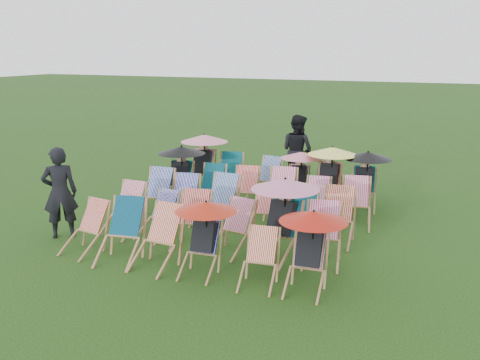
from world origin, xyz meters
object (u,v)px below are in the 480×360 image
at_px(deckchair_0, 84,228).
at_px(person_rear, 297,151).
at_px(deckchair_29, 365,179).
at_px(person_left, 60,193).
at_px(deckchair_5, 309,250).

xyz_separation_m(deckchair_0, person_rear, (2.05, 5.93, 0.49)).
bearing_deg(person_rear, deckchair_0, 94.78).
relative_size(deckchair_29, person_left, 0.73).
relative_size(deckchair_0, deckchair_29, 0.70).
bearing_deg(deckchair_0, person_left, 161.55).
relative_size(person_left, person_rear, 0.94).
relative_size(deckchair_29, person_rear, 0.68).
bearing_deg(person_left, deckchair_5, 134.49).
bearing_deg(person_rear, person_left, 85.44).
bearing_deg(deckchair_29, person_left, -148.50).
relative_size(deckchair_5, deckchair_29, 0.95).
height_order(deckchair_5, person_rear, person_rear).
height_order(deckchair_29, person_left, person_left).
xyz_separation_m(deckchair_5, deckchair_29, (-0.01, 4.57, 0.04)).
bearing_deg(deckchair_5, deckchair_29, 86.81).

